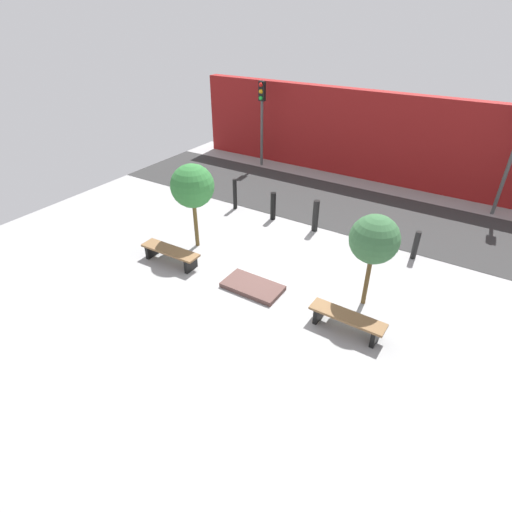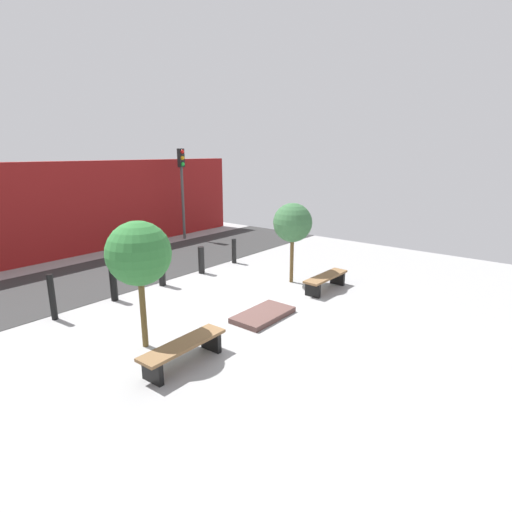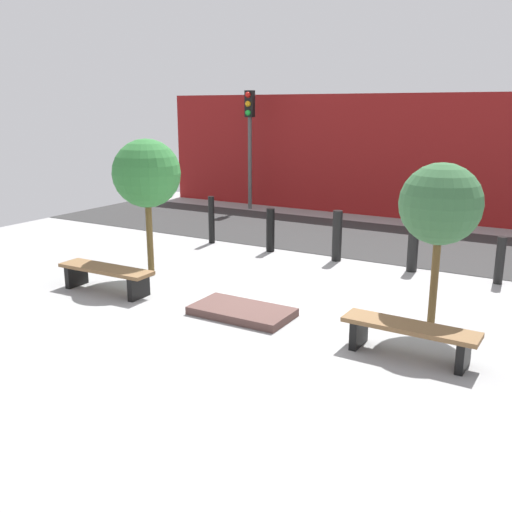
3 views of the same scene
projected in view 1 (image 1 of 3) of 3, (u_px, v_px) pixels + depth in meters
name	position (u px, v px, depth m)	size (l,w,h in m)	color
ground_plane	(271.00, 271.00, 11.00)	(18.00, 18.00, 0.00)	#949494
road_strip	(340.00, 206.00, 14.56)	(18.00, 3.91, 0.01)	#2E2E2E
building_facade	(376.00, 137.00, 15.98)	(16.20, 0.50, 3.46)	maroon
bench_left	(170.00, 253.00, 11.20)	(1.79, 0.50, 0.44)	black
bench_right	(347.00, 320.00, 8.84)	(1.71, 0.47, 0.43)	black
planter_bed	(253.00, 287.00, 10.29)	(1.54, 0.82, 0.12)	brown
tree_behind_left_bench	(192.00, 186.00, 11.18)	(1.24, 1.24, 2.55)	brown
tree_behind_right_bench	(374.00, 240.00, 8.88)	(1.13, 1.13, 2.37)	brown
bollard_far_left	(235.00, 194.00, 14.11)	(0.14, 0.14, 1.10)	black
bollard_left	(273.00, 206.00, 13.44)	(0.18, 0.18, 0.96)	black
bollard_center	(316.00, 216.00, 12.71)	(0.20, 0.20, 1.05)	black
bollard_right	(363.00, 231.00, 12.05)	(0.20, 0.20, 0.87)	black
bollard_far_right	(416.00, 245.00, 11.34)	(0.16, 0.16, 0.87)	black
traffic_light_west	(262.00, 109.00, 17.00)	(0.28, 0.27, 3.57)	#4D4D4D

